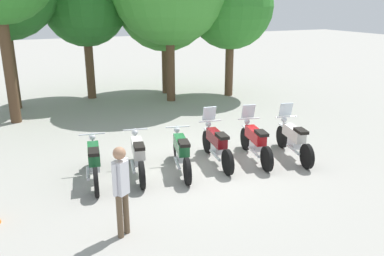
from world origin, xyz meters
TOP-DOWN VIEW (x-y plane):
  - ground_plane at (0.00, 0.00)m, footprint 80.00×80.00m
  - motorcycle_0 at (-2.60, 0.30)m, footprint 0.70×2.18m
  - motorcycle_1 at (-1.56, 0.22)m, footprint 0.74×2.17m
  - motorcycle_2 at (-0.52, -0.00)m, footprint 0.78×2.16m
  - motorcycle_3 at (0.52, 0.11)m, footprint 0.67×2.18m
  - motorcycle_4 at (1.57, -0.11)m, footprint 0.75×2.16m
  - motorcycle_5 at (2.61, -0.38)m, footprint 0.78×2.16m
  - person_0 at (-2.58, -2.24)m, footprint 0.37×0.31m
  - tree_2 at (-1.08, 8.84)m, footprint 3.44×3.44m
  - tree_4 at (2.28, 8.49)m, footprint 4.20×4.20m
  - tree_5 at (4.66, 6.85)m, footprint 3.61×3.61m

SIDE VIEW (x-z plane):
  - ground_plane at x=0.00m, z-range 0.00..0.00m
  - motorcycle_0 at x=-2.60m, z-range 0.01..1.00m
  - motorcycle_1 at x=-1.56m, z-range 0.01..1.00m
  - motorcycle_2 at x=-0.52m, z-range 0.01..1.00m
  - motorcycle_3 at x=0.52m, z-range -0.17..1.20m
  - motorcycle_4 at x=1.57m, z-range -0.17..1.20m
  - motorcycle_5 at x=2.61m, z-range -0.17..1.20m
  - person_0 at x=-2.58m, z-range 0.15..1.85m
  - tree_5 at x=4.66m, z-range 1.01..6.67m
  - tree_2 at x=-1.08m, z-range 1.09..6.76m
  - tree_4 at x=2.28m, z-range 0.94..7.05m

